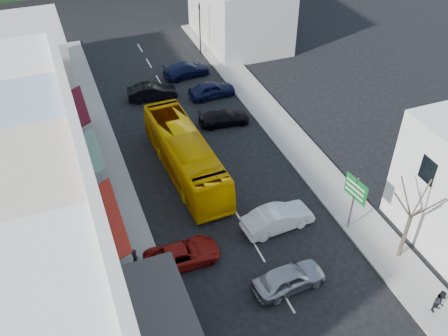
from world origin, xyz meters
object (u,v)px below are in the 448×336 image
(car_white, at_px, (278,219))
(street_tree, at_px, (411,217))
(direction_sign, at_px, (353,204))
(bus, at_px, (185,156))
(car_silver, at_px, (289,279))
(pedestrian_left, at_px, (136,261))
(car_red, at_px, (183,254))
(traffic_signal, at_px, (200,29))
(pedestrian_right, at_px, (441,300))

(car_white, distance_m, street_tree, 8.28)
(direction_sign, xyz_separation_m, street_tree, (1.64, -3.28, 1.24))
(bus, height_order, street_tree, street_tree)
(bus, xyz_separation_m, car_white, (3.88, -7.77, -0.85))
(car_silver, height_order, pedestrian_left, pedestrian_left)
(car_red, bearing_deg, car_silver, -128.75)
(car_silver, xyz_separation_m, car_red, (-5.19, 4.07, 0.00))
(traffic_signal, bearing_deg, street_tree, 104.07)
(car_silver, height_order, direction_sign, direction_sign)
(car_red, xyz_separation_m, traffic_signal, (10.52, 27.44, 2.08))
(car_red, distance_m, street_tree, 13.74)
(bus, xyz_separation_m, car_silver, (2.33, -12.47, -0.85))
(traffic_signal, bearing_deg, car_white, 92.09)
(car_silver, bearing_deg, street_tree, -97.27)
(bus, xyz_separation_m, car_red, (-2.86, -8.40, -0.85))
(pedestrian_left, bearing_deg, car_white, -97.09)
(direction_sign, bearing_deg, car_red, 165.97)
(car_silver, height_order, pedestrian_right, pedestrian_right)
(direction_sign, height_order, traffic_signal, traffic_signal)
(bus, relative_size, direction_sign, 2.71)
(bus, relative_size, pedestrian_left, 6.82)
(street_tree, bearing_deg, car_silver, 177.30)
(pedestrian_right, height_order, street_tree, street_tree)
(car_white, xyz_separation_m, pedestrian_left, (-9.58, -0.45, 0.30))
(car_silver, relative_size, traffic_signal, 0.79)
(pedestrian_right, bearing_deg, traffic_signal, 83.77)
(bus, height_order, car_white, bus)
(car_silver, xyz_separation_m, street_tree, (7.53, -0.35, 2.68))
(pedestrian_right, xyz_separation_m, direction_sign, (-1.13, 7.46, 1.14))
(pedestrian_left, bearing_deg, car_red, -103.46)
(car_red, height_order, traffic_signal, traffic_signal)
(car_silver, relative_size, street_tree, 0.65)
(car_red, bearing_deg, traffic_signal, -21.65)
(pedestrian_right, relative_size, traffic_signal, 0.31)
(car_silver, xyz_separation_m, direction_sign, (5.90, 2.92, 1.44))
(bus, bearing_deg, car_white, -66.04)
(direction_sign, distance_m, traffic_signal, 28.60)
(direction_sign, bearing_deg, car_silver, -161.78)
(bus, xyz_separation_m, direction_sign, (8.23, -9.54, 0.59))
(car_silver, distance_m, pedestrian_right, 8.37)
(car_white, xyz_separation_m, pedestrian_right, (5.48, -9.24, 0.30))
(direction_sign, bearing_deg, bus, 122.62)
(direction_sign, bearing_deg, street_tree, -71.58)
(pedestrian_right, xyz_separation_m, traffic_signal, (-1.69, 36.05, 1.78))
(car_white, xyz_separation_m, direction_sign, (4.35, -1.78, 1.44))
(car_red, height_order, street_tree, street_tree)
(car_red, bearing_deg, bus, -19.49)
(traffic_signal, bearing_deg, direction_sign, 101.25)
(direction_sign, bearing_deg, pedestrian_left, 166.42)
(bus, height_order, direction_sign, direction_sign)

